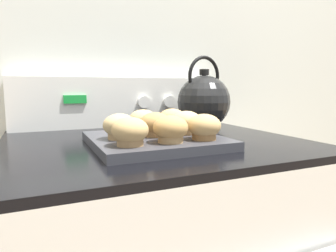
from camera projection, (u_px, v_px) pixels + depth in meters
wall_back at (118, 46)px, 1.14m from camera, size 8.00×0.05×2.40m
control_panel at (123, 102)px, 1.12m from camera, size 0.77×0.07×0.18m
muffin_pan at (155, 140)px, 0.76m from camera, size 0.32×0.32×0.02m
muffin_r0_c0 at (130, 132)px, 0.64m from camera, size 0.08×0.08×0.06m
muffin_r0_c1 at (171, 129)px, 0.67m from camera, size 0.08×0.08×0.06m
muffin_r0_c2 at (204, 127)px, 0.71m from camera, size 0.08×0.08×0.06m
muffin_r1_c0 at (120, 127)px, 0.72m from camera, size 0.08×0.08×0.06m
muffin_r1_c1 at (155, 125)px, 0.76m from camera, size 0.08×0.08×0.06m
muffin_r1_c2 at (186, 123)px, 0.80m from camera, size 0.08×0.08×0.06m
muffin_r2_c1 at (143, 121)px, 0.84m from camera, size 0.08×0.08×0.06m
muffin_r2_c2 at (172, 119)px, 0.88m from camera, size 0.08×0.08×0.06m
tea_kettle at (204, 101)px, 1.06m from camera, size 0.22×0.19×0.25m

